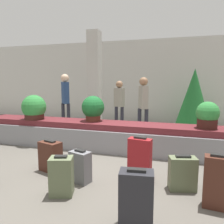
# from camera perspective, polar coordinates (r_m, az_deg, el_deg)

# --- Properties ---
(ground_plane) EXTENTS (18.00, 18.00, 0.00)m
(ground_plane) POSITION_cam_1_polar(r_m,az_deg,el_deg) (3.96, -6.52, -15.91)
(ground_plane) COLOR #59544C
(back_wall) EXTENTS (18.00, 0.06, 3.20)m
(back_wall) POSITION_cam_1_polar(r_m,az_deg,el_deg) (8.77, 7.29, 7.93)
(back_wall) COLOR beige
(back_wall) RESTS_ON ground_plane
(carousel) EXTENTS (7.04, 0.84, 0.64)m
(carousel) POSITION_cam_1_polar(r_m,az_deg,el_deg) (5.20, 0.00, -6.39)
(carousel) COLOR gray
(carousel) RESTS_ON ground_plane
(pillar) EXTENTS (0.38, 0.38, 3.20)m
(pillar) POSITION_cam_1_polar(r_m,az_deg,el_deg) (7.22, -4.59, 7.96)
(pillar) COLOR beige
(pillar) RESTS_ON ground_plane
(suitcase_0) EXTENTS (0.39, 0.22, 0.73)m
(suitcase_0) POSITION_cam_1_polar(r_m,az_deg,el_deg) (3.63, 7.25, -12.24)
(suitcase_0) COLOR maroon
(suitcase_0) RESTS_ON ground_plane
(suitcase_2) EXTENTS (0.45, 0.34, 0.56)m
(suitcase_2) POSITION_cam_1_polar(r_m,az_deg,el_deg) (4.15, -15.78, -11.05)
(suitcase_2) COLOR #472319
(suitcase_2) RESTS_ON ground_plane
(suitcase_3) EXTENTS (0.30, 0.21, 0.71)m
(suitcase_3) POSITION_cam_1_polar(r_m,az_deg,el_deg) (3.18, 25.39, -16.20)
(suitcase_3) COLOR #472319
(suitcase_3) RESTS_ON ground_plane
(suitcase_5) EXTENTS (0.43, 0.30, 0.53)m
(suitcase_5) POSITION_cam_1_polar(r_m,az_deg,el_deg) (3.52, 17.93, -15.00)
(suitcase_5) COLOR #5B6647
(suitcase_5) RESTS_ON ground_plane
(suitcase_6) EXTENTS (0.39, 0.27, 0.68)m
(suitcase_6) POSITION_cam_1_polar(r_m,az_deg,el_deg) (2.57, 6.32, -21.77)
(suitcase_6) COLOR #232328
(suitcase_6) RESTS_ON ground_plane
(suitcase_7) EXTENTS (0.37, 0.28, 0.53)m
(suitcase_7) POSITION_cam_1_polar(r_m,az_deg,el_deg) (3.62, -8.29, -13.94)
(suitcase_7) COLOR slate
(suitcase_7) RESTS_ON ground_plane
(suitcase_8) EXTENTS (0.37, 0.32, 0.58)m
(suitcase_8) POSITION_cam_1_polar(r_m,az_deg,el_deg) (3.29, -13.06, -15.99)
(suitcase_8) COLOR #5B6647
(suitcase_8) RESTS_ON ground_plane
(potted_plant_0) EXTENTS (0.46, 0.46, 0.55)m
(potted_plant_0) POSITION_cam_1_polar(r_m,az_deg,el_deg) (4.89, 23.68, -0.80)
(potted_plant_0) COLOR #381914
(potted_plant_0) RESTS_ON carousel
(potted_plant_1) EXTENTS (0.55, 0.55, 0.61)m
(potted_plant_1) POSITION_cam_1_polar(r_m,az_deg,el_deg) (5.32, -4.99, 0.95)
(potted_plant_1) COLOR #4C2319
(potted_plant_1) RESTS_ON carousel
(potted_plant_2) EXTENTS (0.61, 0.61, 0.62)m
(potted_plant_2) POSITION_cam_1_polar(r_m,az_deg,el_deg) (5.90, -19.70, 0.98)
(potted_plant_2) COLOR #381914
(potted_plant_2) RESTS_ON carousel
(traveler_0) EXTENTS (0.35, 0.36, 1.84)m
(traveler_0) POSITION_cam_1_polar(r_m,az_deg,el_deg) (7.33, -12.09, 4.06)
(traveler_0) COLOR #282833
(traveler_0) RESTS_ON ground_plane
(traveler_1) EXTENTS (0.32, 0.37, 1.72)m
(traveler_1) POSITION_cam_1_polar(r_m,az_deg,el_deg) (6.30, 8.16, 2.75)
(traveler_1) COLOR #282833
(traveler_1) RESTS_ON ground_plane
(traveler_2) EXTENTS (0.36, 0.27, 1.62)m
(traveler_2) POSITION_cam_1_polar(r_m,az_deg,el_deg) (7.20, 1.90, 2.89)
(traveler_2) COLOR #282833
(traveler_2) RESTS_ON ground_plane
(decorated_tree) EXTENTS (1.11, 1.11, 2.02)m
(decorated_tree) POSITION_cam_1_polar(r_m,az_deg,el_deg) (7.61, 20.59, 3.69)
(decorated_tree) COLOR #4C331E
(decorated_tree) RESTS_ON ground_plane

